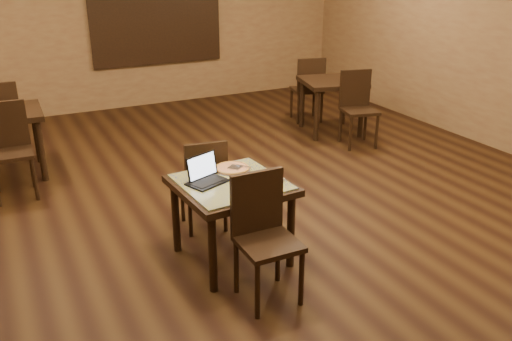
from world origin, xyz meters
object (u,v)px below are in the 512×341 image
other_table_b (4,123)px  other_table_a_chair_far (309,86)px  other_table_a (332,89)px  laptop (205,175)px  other_table_b_chair_far (2,116)px  tiled_table (231,192)px  pizza_pan (232,169)px  chair_main_far (204,180)px  other_table_b_chair_near (9,144)px  other_table_a_chair_near (357,103)px  chair_main_near (263,229)px

other_table_b → other_table_a_chair_far: bearing=5.5°
other_table_a → other_table_b: bearing=-170.3°
laptop → other_table_b_chair_far: (-1.45, 3.56, -0.22)m
tiled_table → other_table_a: size_ratio=0.93×
laptop → pizza_pan: size_ratio=1.16×
other_table_a → other_table_b_chair_far: size_ratio=0.99×
chair_main_far → pizza_pan: 0.46m
chair_main_far → other_table_b_chair_near: 2.44m
chair_main_far → laptop: size_ratio=2.46×
laptop → other_table_a_chair_near: bearing=11.5°
tiled_table → other_table_a_chair_far: other_table_a_chair_far is taller
other_table_a_chair_far → chair_main_near: bearing=67.6°
other_table_a_chair_far → laptop: bearing=60.1°
laptop → other_table_b: size_ratio=0.43×
other_table_b_chair_far → other_table_a_chair_far: bearing=177.6°
chair_main_far → other_table_a_chair_near: 3.30m
laptop → other_table_a: (3.10, 2.63, -0.14)m
chair_main_far → other_table_a_chair_far: (2.89, 2.74, 0.06)m
chair_main_far → other_table_a_chair_near: size_ratio=0.90×
tiled_table → chair_main_near: size_ratio=0.95×
tiled_table → pizza_pan: 0.29m
laptop → other_table_b_chair_near: bearing=100.6°
other_table_a_chair_near → other_table_b_chair_far: other_table_b_chair_far is taller
other_table_a_chair_near → other_table_b_chair_far: 4.83m
other_table_a_chair_far → other_table_b_chair_far: (-4.53, 0.31, 0.01)m
pizza_pan → other_table_a: 3.74m
other_table_a_chair_far → other_table_b: bearing=17.5°
pizza_pan → other_table_b: 3.32m
other_table_b → other_table_b_chair_near: 0.63m
pizza_pan → other_table_b: bearing=122.2°
other_table_a → other_table_b_chair_far: 4.65m
other_table_a → other_table_a_chair_near: other_table_a_chair_near is taller
laptop → pizza_pan: laptop is taller
other_table_a → other_table_b_chair_near: 4.56m
tiled_table → chair_main_far: size_ratio=1.03×
pizza_pan → other_table_b_chair_far: size_ratio=0.31×
chair_main_far → laptop: 0.62m
pizza_pan → other_table_b_chair_near: (-1.76, 2.18, -0.16)m
other_table_a_chair_near → other_table_b: (-4.57, 0.93, 0.09)m
other_table_b → other_table_b_chair_near: size_ratio=0.85×
chair_main_near → other_table_a_chair_near: 4.00m
tiled_table → other_table_a_chair_far: (2.88, 3.36, -0.06)m
tiled_table → chair_main_far: chair_main_far is taller
other_table_b → other_table_b_chair_far: bearing=91.8°
tiled_table → other_table_b_chair_near: size_ratio=0.92×
tiled_table → laptop: size_ratio=2.52×
chair_main_far → other_table_b_chair_far: bearing=-54.5°
tiled_table → chair_main_near: 0.61m
tiled_table → other_table_b_chair_near: bearing=120.2°
other_table_a_chair_far → other_table_b_chair_far: size_ratio=0.99×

